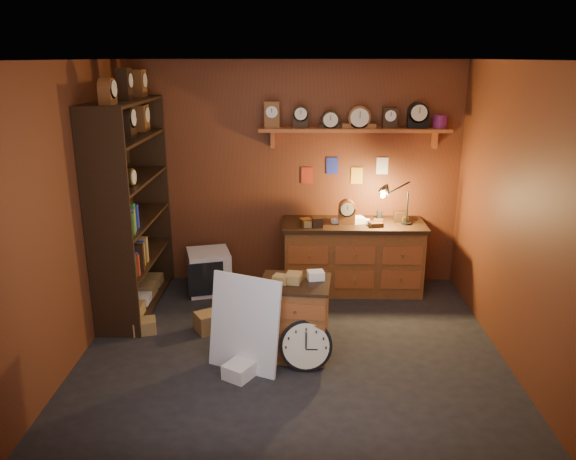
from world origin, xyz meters
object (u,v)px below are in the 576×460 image
at_px(workbench, 353,253).
at_px(big_round_clock, 306,345).
at_px(shelving_unit, 128,199).
at_px(low_cabinet, 295,315).

bearing_deg(workbench, big_round_clock, -107.61).
bearing_deg(shelving_unit, workbench, 11.16).
xyz_separation_m(workbench, big_round_clock, (-0.58, -1.84, -0.24)).
height_order(shelving_unit, low_cabinet, shelving_unit).
height_order(low_cabinet, big_round_clock, low_cabinet).
height_order(workbench, low_cabinet, workbench).
distance_m(low_cabinet, big_round_clock, 0.34).
xyz_separation_m(shelving_unit, workbench, (2.51, 0.49, -0.78)).
height_order(workbench, big_round_clock, workbench).
bearing_deg(low_cabinet, workbench, 72.16).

